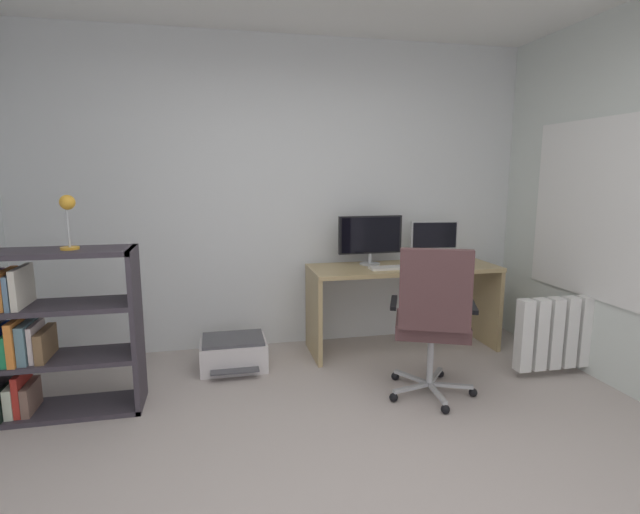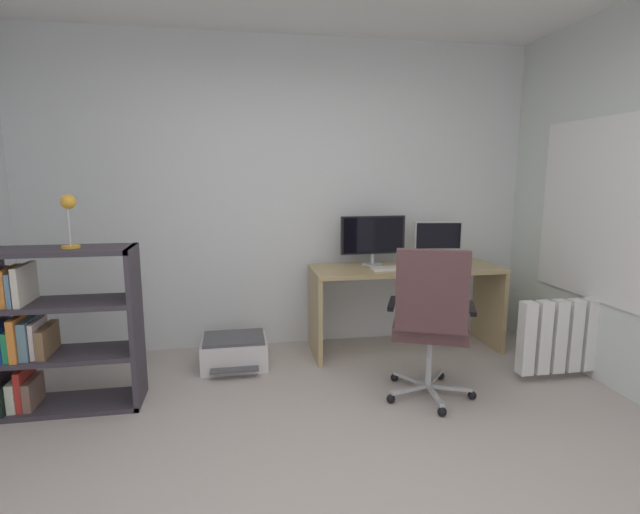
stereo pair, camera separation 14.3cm
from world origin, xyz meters
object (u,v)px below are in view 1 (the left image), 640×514
(monitor_secondary, at_px, (434,238))
(computer_mouse, at_px, (414,266))
(desk_lamp, at_px, (68,212))
(desk, at_px, (403,287))
(office_chair, at_px, (433,316))
(printer, at_px, (234,353))
(radiator, at_px, (576,331))
(monitor_main, at_px, (370,236))
(keyboard, at_px, (389,268))
(bookshelf, at_px, (49,336))

(monitor_secondary, bearing_deg, computer_mouse, -140.55)
(computer_mouse, height_order, desk_lamp, desk_lamp)
(desk, relative_size, office_chair, 1.52)
(printer, bearing_deg, radiator, -14.59)
(monitor_main, height_order, radiator, monitor_main)
(desk, bearing_deg, desk_lamp, -165.82)
(monitor_main, xyz_separation_m, printer, (-1.21, -0.25, -0.87))
(monitor_secondary, distance_m, desk_lamp, 2.92)
(monitor_secondary, height_order, desk_lamp, desk_lamp)
(monitor_secondary, bearing_deg, desk, -159.03)
(computer_mouse, bearing_deg, desk, 135.31)
(monitor_secondary, distance_m, keyboard, 0.59)
(keyboard, height_order, printer, keyboard)
(keyboard, xyz_separation_m, radiator, (1.27, -0.69, -0.42))
(monitor_secondary, bearing_deg, desk_lamp, -164.97)
(desk, xyz_separation_m, keyboard, (-0.17, -0.10, 0.20))
(desk, xyz_separation_m, radiator, (1.11, -0.79, -0.22))
(desk, relative_size, desk_lamp, 4.82)
(desk, relative_size, monitor_secondary, 3.83)
(desk, height_order, monitor_secondary, monitor_secondary)
(monitor_main, distance_m, bookshelf, 2.53)
(bookshelf, bearing_deg, computer_mouse, 10.94)
(printer, bearing_deg, desk_lamp, -152.94)
(desk, distance_m, printer, 1.54)
(office_chair, distance_m, radiator, 1.33)
(desk_lamp, bearing_deg, bookshelf, -179.76)
(radiator, bearing_deg, computer_mouse, 146.82)
(bookshelf, bearing_deg, keyboard, 11.91)
(monitor_main, bearing_deg, desk, -26.18)
(bookshelf, relative_size, printer, 2.06)
(computer_mouse, distance_m, desk_lamp, 2.63)
(monitor_main, xyz_separation_m, office_chair, (0.08, -1.10, -0.40))
(desk_lamp, bearing_deg, keyboard, 12.77)
(bookshelf, bearing_deg, radiator, -2.56)
(bookshelf, xyz_separation_m, radiator, (3.74, -0.17, -0.19))
(printer, bearing_deg, monitor_secondary, 7.77)
(monitor_main, xyz_separation_m, radiator, (1.37, -0.92, -0.66))
(monitor_secondary, xyz_separation_m, desk_lamp, (-2.80, -0.75, 0.33))
(desk, relative_size, keyboard, 4.79)
(office_chair, relative_size, radiator, 1.07)
(monitor_secondary, height_order, bookshelf, monitor_secondary)
(computer_mouse, bearing_deg, monitor_secondary, 56.15)
(desk_lamp, relative_size, printer, 0.65)
(computer_mouse, distance_m, radiator, 1.33)
(bookshelf, bearing_deg, desk, 13.29)
(keyboard, bearing_deg, desk_lamp, -169.42)
(bookshelf, height_order, radiator, bookshelf)
(desk, distance_m, radiator, 1.38)
(printer, bearing_deg, office_chair, -33.41)
(monitor_secondary, xyz_separation_m, computer_mouse, (-0.28, -0.23, -0.20))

